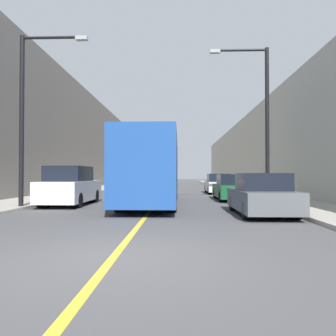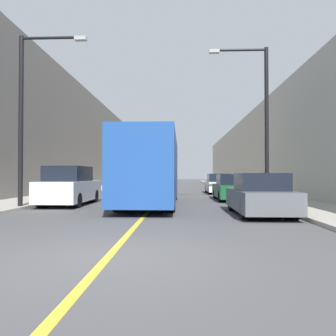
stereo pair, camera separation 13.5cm
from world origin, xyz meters
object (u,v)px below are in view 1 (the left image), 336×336
bus (152,169)px  parked_suv_left (71,187)px  car_right_mid (232,188)px  car_right_near (261,196)px  car_right_far (218,185)px  street_lamp_right (262,113)px  street_lamp_left (28,107)px

bus → parked_suv_left: bearing=-176.4°
bus → car_right_mid: size_ratio=2.26×
car_right_near → bus: bearing=138.1°
car_right_near → car_right_mid: 6.91m
parked_suv_left → bus: bearing=3.6°
car_right_near → car_right_far: 13.66m
street_lamp_right → bus: bearing=-175.9°
car_right_mid → street_lamp_right: street_lamp_right is taller
parked_suv_left → car_right_near: 9.03m
bus → car_right_mid: (4.34, 3.03, -1.06)m
car_right_near → car_right_far: size_ratio=0.95×
car_right_near → street_lamp_left: bearing=170.2°
parked_suv_left → street_lamp_left: (-1.19, -1.98, 3.49)m
car_right_mid → car_right_far: bearing=89.8°
parked_suv_left → street_lamp_right: 10.09m
parked_suv_left → car_right_far: bearing=50.3°
bus → car_right_near: bus is taller
car_right_far → street_lamp_right: street_lamp_right is taller
car_right_far → car_right_mid: bearing=-90.2°
street_lamp_left → street_lamp_right: (10.57, 2.63, 0.18)m
car_right_near → street_lamp_right: bearing=75.5°
street_lamp_right → street_lamp_left: bearing=-166.0°
car_right_far → street_lamp_left: bearing=-128.3°
car_right_far → parked_suv_left: bearing=-129.7°
car_right_near → street_lamp_left: street_lamp_left is taller
car_right_mid → street_lamp_right: (1.09, -2.64, 3.87)m
street_lamp_left → street_lamp_right: size_ratio=0.95×
car_right_near → car_right_mid: bearing=89.8°
car_right_near → street_lamp_right: street_lamp_right is taller
bus → car_right_near: bearing=-41.9°
street_lamp_right → car_right_far: bearing=96.4°
bus → parked_suv_left: bus is taller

